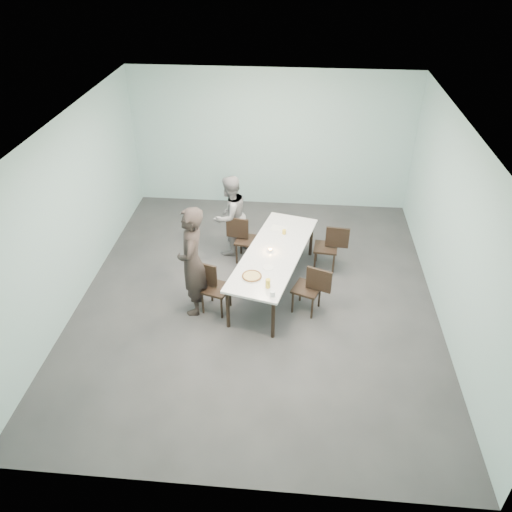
# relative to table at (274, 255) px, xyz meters

# --- Properties ---
(ground) EXTENTS (7.00, 7.00, 0.00)m
(ground) POSITION_rel_table_xyz_m (-0.26, -0.31, -0.69)
(ground) COLOR #333335
(ground) RESTS_ON ground
(room_shell) EXTENTS (6.02, 7.02, 3.01)m
(room_shell) POSITION_rel_table_xyz_m (-0.26, -0.31, 1.33)
(room_shell) COLOR #9EC7C7
(room_shell) RESTS_ON ground
(table) EXTENTS (1.50, 2.74, 0.75)m
(table) POSITION_rel_table_xyz_m (0.00, 0.00, 0.00)
(table) COLOR white
(table) RESTS_ON ground
(chair_near_left) EXTENTS (0.65, 0.52, 0.87)m
(chair_near_left) POSITION_rel_table_xyz_m (-0.98, -0.66, -0.19)
(chair_near_left) COLOR black
(chair_near_left) RESTS_ON ground
(chair_far_left) EXTENTS (0.64, 0.47, 0.87)m
(chair_far_left) POSITION_rel_table_xyz_m (-0.62, 0.84, -0.19)
(chair_far_left) COLOR black
(chair_far_left) RESTS_ON ground
(chair_near_right) EXTENTS (0.65, 0.54, 0.87)m
(chair_near_right) POSITION_rel_table_xyz_m (0.65, -0.58, -0.19)
(chair_near_right) COLOR black
(chair_near_right) RESTS_ON ground
(chair_far_right) EXTENTS (0.63, 0.46, 0.87)m
(chair_far_right) POSITION_rel_table_xyz_m (0.99, 0.70, -0.19)
(chair_far_right) COLOR black
(chair_far_right) RESTS_ON ground
(diner_near) EXTENTS (0.50, 0.72, 1.88)m
(diner_near) POSITION_rel_table_xyz_m (-1.25, -0.69, 0.25)
(diner_near) COLOR black
(diner_near) RESTS_ON ground
(diner_far) EXTENTS (0.95, 0.98, 1.58)m
(diner_far) POSITION_rel_table_xyz_m (-0.90, 1.08, 0.10)
(diner_far) COLOR slate
(diner_far) RESTS_ON ground
(pizza) EXTENTS (0.34, 0.34, 0.04)m
(pizza) POSITION_rel_table_xyz_m (-0.31, -0.75, 0.08)
(pizza) COLOR white
(pizza) RESTS_ON table
(side_plate) EXTENTS (0.18, 0.18, 0.01)m
(side_plate) POSITION_rel_table_xyz_m (-0.07, -0.47, 0.06)
(side_plate) COLOR white
(side_plate) RESTS_ON table
(beer_glass) EXTENTS (0.08, 0.08, 0.15)m
(beer_glass) POSITION_rel_table_xyz_m (-0.04, -0.99, 0.13)
(beer_glass) COLOR yellow
(beer_glass) RESTS_ON table
(water_tumbler) EXTENTS (0.08, 0.08, 0.09)m
(water_tumbler) POSITION_rel_table_xyz_m (0.04, -1.20, 0.10)
(water_tumbler) COLOR silver
(water_tumbler) RESTS_ON table
(tealight) EXTENTS (0.06, 0.06, 0.05)m
(tealight) POSITION_rel_table_xyz_m (-0.06, -0.00, 0.08)
(tealight) COLOR silver
(tealight) RESTS_ON table
(amber_tumbler) EXTENTS (0.07, 0.07, 0.08)m
(amber_tumbler) POSITION_rel_table_xyz_m (0.14, 0.60, 0.10)
(amber_tumbler) COLOR yellow
(amber_tumbler) RESTS_ON table
(menu) EXTENTS (0.34, 0.29, 0.01)m
(menu) POSITION_rel_table_xyz_m (0.05, 0.76, 0.06)
(menu) COLOR silver
(menu) RESTS_ON table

